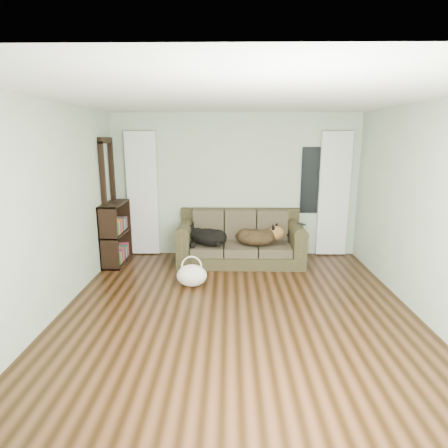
{
  "coord_description": "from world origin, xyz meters",
  "views": [
    {
      "loc": [
        -0.1,
        -4.36,
        2.18
      ],
      "look_at": [
        -0.19,
        1.6,
        0.78
      ],
      "focal_mm": 30.0,
      "sensor_mm": 36.0,
      "label": 1
    }
  ],
  "objects_px": {
    "dog_black_lab": "(206,238)",
    "dog_shepherd": "(258,237)",
    "sofa": "(241,238)",
    "bookshelf": "(116,235)",
    "tote_bag": "(192,276)"
  },
  "relations": [
    {
      "from": "sofa",
      "to": "bookshelf",
      "type": "bearing_deg",
      "value": -178.89
    },
    {
      "from": "sofa",
      "to": "bookshelf",
      "type": "relative_size",
      "value": 2.02
    },
    {
      "from": "sofa",
      "to": "tote_bag",
      "type": "height_order",
      "value": "sofa"
    },
    {
      "from": "sofa",
      "to": "dog_black_lab",
      "type": "bearing_deg",
      "value": -169.97
    },
    {
      "from": "dog_shepherd",
      "to": "bookshelf",
      "type": "xyz_separation_m",
      "value": [
        -2.48,
        0.05,
        0.01
      ]
    },
    {
      "from": "dog_shepherd",
      "to": "tote_bag",
      "type": "xyz_separation_m",
      "value": [
        -1.05,
        -1.02,
        -0.33
      ]
    },
    {
      "from": "sofa",
      "to": "bookshelf",
      "type": "height_order",
      "value": "bookshelf"
    },
    {
      "from": "dog_black_lab",
      "to": "dog_shepherd",
      "type": "xyz_separation_m",
      "value": [
        0.89,
        0.02,
        0.01
      ]
    },
    {
      "from": "bookshelf",
      "to": "sofa",
      "type": "bearing_deg",
      "value": -2.48
    },
    {
      "from": "dog_shepherd",
      "to": "bookshelf",
      "type": "relative_size",
      "value": 0.64
    },
    {
      "from": "dog_black_lab",
      "to": "tote_bag",
      "type": "height_order",
      "value": "dog_black_lab"
    },
    {
      "from": "dog_shepherd",
      "to": "tote_bag",
      "type": "distance_m",
      "value": 1.5
    },
    {
      "from": "tote_bag",
      "to": "bookshelf",
      "type": "height_order",
      "value": "bookshelf"
    },
    {
      "from": "sofa",
      "to": "dog_black_lab",
      "type": "height_order",
      "value": "sofa"
    },
    {
      "from": "tote_bag",
      "to": "dog_shepherd",
      "type": "bearing_deg",
      "value": 43.93
    }
  ]
}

